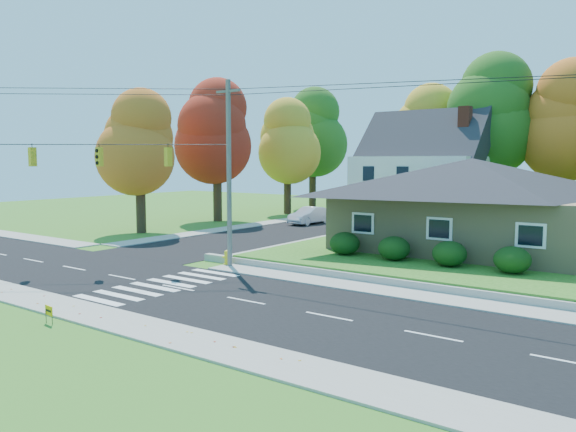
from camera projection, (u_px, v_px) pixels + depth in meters
ground at (178, 288)px, 25.36m from camera, size 120.00×120.00×0.00m
road_main at (178, 288)px, 25.36m from camera, size 90.00×8.00×0.02m
road_cross at (329, 224)px, 51.01m from camera, size 8.00×44.00×0.02m
sidewalk_north at (249, 270)px, 29.39m from camera, size 90.00×2.00×0.08m
sidewalk_south at (80, 311)px, 21.32m from camera, size 90.00×2.00×0.08m
lawn at (576, 250)px, 34.73m from camera, size 30.00×30.00×0.50m
ranch_house at (471, 203)px, 33.30m from camera, size 14.60×10.60×5.40m
colonial_house at (423, 175)px, 47.49m from camera, size 10.40×8.40×9.60m
hedge_row at (421, 251)px, 28.80m from camera, size 10.70×1.70×1.27m
traffic_infrastructure at (195, 174)px, 26.04m from camera, size 38.10×10.66×10.00m
tree_lot_0 at (428, 134)px, 53.16m from camera, size 6.72×6.72×12.51m
tree_lot_1 at (490, 116)px, 48.73m from camera, size 7.84×7.84×14.60m
tree_lot_2 at (568, 122)px, 46.11m from camera, size 7.28×7.28×13.56m
tree_west_0 at (139, 143)px, 44.24m from camera, size 6.16×6.16×11.47m
tree_west_1 at (217, 132)px, 52.77m from camera, size 7.28×7.28×13.56m
tree_west_2 at (287, 142)px, 60.32m from camera, size 6.72×6.72×12.51m
tree_west_3 at (313, 133)px, 67.82m from camera, size 7.84×7.84×14.60m
white_car at (309, 215)px, 50.97m from camera, size 1.84×4.75×1.54m
fire_hydrant at (227, 258)px, 30.78m from camera, size 0.50×0.39×0.87m
yard_sign at (49, 311)px, 19.78m from camera, size 0.52×0.09×0.65m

